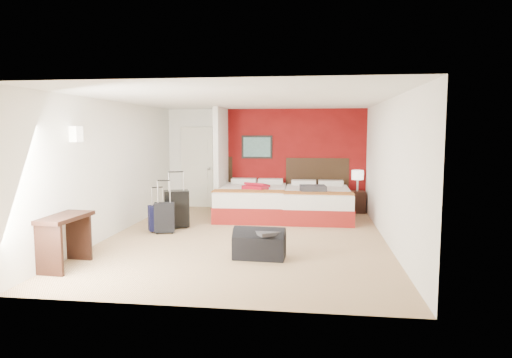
% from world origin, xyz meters
% --- Properties ---
extents(ground, '(6.50, 6.50, 0.00)m').
position_xyz_m(ground, '(0.00, 0.00, 0.00)').
color(ground, tan).
rests_on(ground, ground).
extents(room_walls, '(5.02, 6.52, 2.50)m').
position_xyz_m(room_walls, '(-1.40, 1.42, 1.26)').
color(room_walls, white).
rests_on(room_walls, ground).
extents(red_accent_panel, '(3.50, 0.04, 2.50)m').
position_xyz_m(red_accent_panel, '(0.75, 3.23, 1.25)').
color(red_accent_panel, maroon).
rests_on(red_accent_panel, ground).
extents(partition_wall, '(0.12, 1.20, 2.50)m').
position_xyz_m(partition_wall, '(-1.00, 2.61, 1.25)').
color(partition_wall, silver).
rests_on(partition_wall, ground).
extents(entry_door, '(0.82, 0.06, 2.05)m').
position_xyz_m(entry_door, '(-1.75, 3.20, 1.02)').
color(entry_door, silver).
rests_on(entry_door, ground).
extents(bed_left, '(1.60, 2.22, 0.65)m').
position_xyz_m(bed_left, '(-0.17, 2.14, 0.33)').
color(bed_left, silver).
rests_on(bed_left, ground).
extents(bed_right, '(1.50, 2.13, 0.63)m').
position_xyz_m(bed_right, '(1.31, 2.12, 0.32)').
color(bed_right, white).
rests_on(bed_right, ground).
extents(red_suitcase_open, '(0.74, 0.85, 0.09)m').
position_xyz_m(red_suitcase_open, '(-0.07, 2.04, 0.69)').
color(red_suitcase_open, '#A40E20').
rests_on(red_suitcase_open, bed_left).
extents(jacket_bundle, '(0.60, 0.51, 0.13)m').
position_xyz_m(jacket_bundle, '(1.21, 1.82, 0.70)').
color(jacket_bundle, '#3B3A3F').
rests_on(jacket_bundle, bed_right).
extents(nightstand, '(0.40, 0.40, 0.52)m').
position_xyz_m(nightstand, '(2.26, 2.88, 0.26)').
color(nightstand, black).
rests_on(nightstand, ground).
extents(table_lamp, '(0.29, 0.29, 0.50)m').
position_xyz_m(table_lamp, '(2.26, 2.88, 0.77)').
color(table_lamp, white).
rests_on(table_lamp, nightstand).
extents(suitcase_black, '(0.56, 0.46, 0.73)m').
position_xyz_m(suitcase_black, '(-1.51, 0.67, 0.36)').
color(suitcase_black, black).
rests_on(suitcase_black, ground).
extents(suitcase_charcoal, '(0.43, 0.33, 0.56)m').
position_xyz_m(suitcase_charcoal, '(-1.60, 0.17, 0.28)').
color(suitcase_charcoal, black).
rests_on(suitcase_charcoal, ground).
extents(suitcase_navy, '(0.41, 0.36, 0.48)m').
position_xyz_m(suitcase_navy, '(-1.77, 0.29, 0.24)').
color(suitcase_navy, black).
rests_on(suitcase_navy, ground).
extents(duffel_bag, '(0.80, 0.45, 0.40)m').
position_xyz_m(duffel_bag, '(0.41, -1.26, 0.20)').
color(duffel_bag, black).
rests_on(duffel_bag, ground).
extents(jacket_draped, '(0.53, 0.51, 0.05)m').
position_xyz_m(jacket_draped, '(0.56, -1.31, 0.42)').
color(jacket_draped, '#36353A').
rests_on(jacket_draped, duffel_bag).
extents(desk, '(0.51, 0.93, 0.75)m').
position_xyz_m(desk, '(-2.30, -2.07, 0.38)').
color(desk, black).
rests_on(desk, ground).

